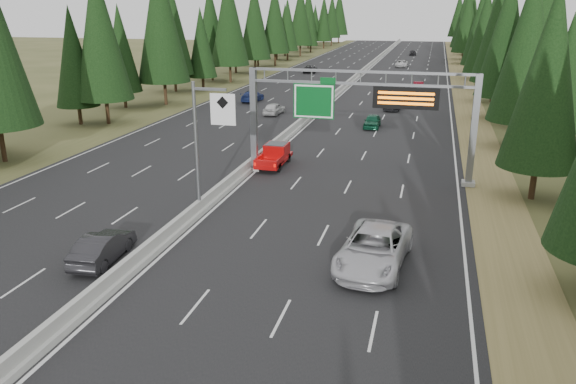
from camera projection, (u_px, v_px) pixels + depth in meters
The scene contains 19 objects.
road at pixel (343, 90), 84.96m from camera, with size 32.00×260.00×0.08m, color black.
shoulder_right at pixel (465, 95), 80.74m from camera, with size 3.60×260.00×0.06m, color olive.
shoulder_left at pixel (232, 86), 89.18m from camera, with size 3.60×260.00×0.06m, color #404621.
median_barrier at pixel (343, 88), 84.84m from camera, with size 0.70×260.00×0.85m.
sign_gantry at pixel (368, 108), 39.74m from camera, with size 16.75×0.98×7.80m.
hov_sign_pole at pixel (205, 140), 32.77m from camera, with size 2.80×0.50×8.00m.
tree_row_right at pixel (506, 32), 72.63m from camera, with size 11.27×244.64×18.92m.
tree_row_left at pixel (180, 27), 78.95m from camera, with size 11.69×246.00×18.70m.
silver_minivan at pixel (374, 249), 27.16m from camera, with size 3.02×6.56×1.82m, color #B6B5BA.
red_pickup at pixel (275, 154), 44.63m from camera, with size 1.81×5.08×1.66m.
car_ahead_green at pixel (372, 121), 58.41m from camera, with size 1.59×3.96×1.35m, color #145839.
car_ahead_dkred at pixel (418, 87), 83.40m from camera, with size 1.47×4.22×1.39m, color #560C16.
car_ahead_dkgrey at pixel (394, 104), 68.80m from camera, with size 1.94×4.78×1.39m, color black.
car_ahead_white at pixel (402, 64), 116.70m from camera, with size 2.31×5.01×1.39m, color silver.
car_ahead_far at pixel (413, 53), 144.45m from camera, with size 1.62×4.03×1.37m, color black.
car_onc_near at pixel (103, 247), 27.77m from camera, with size 1.56×4.46×1.47m, color black.
car_onc_blue at pixel (252, 96), 74.40m from camera, with size 2.01×4.94×1.43m, color navy.
car_onc_white at pixel (274, 109), 65.53m from camera, with size 1.64×4.09×1.39m, color silver.
car_onc_far at pixel (310, 69), 107.00m from camera, with size 2.31×5.01×1.39m, color black.
Camera 1 is at (13.29, -4.87, 12.15)m, focal length 35.00 mm.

